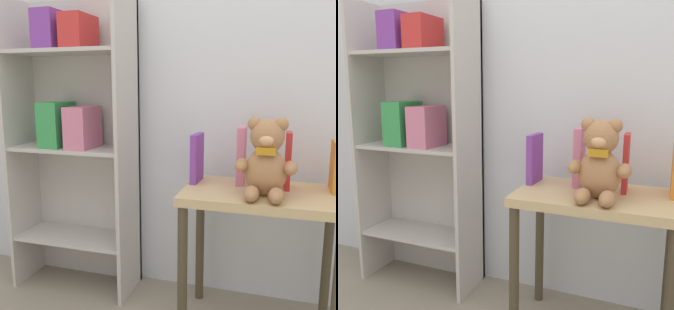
{
  "view_description": "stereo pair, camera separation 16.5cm",
  "coord_description": "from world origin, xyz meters",
  "views": [
    {
      "loc": [
        0.18,
        -0.53,
        1.04
      ],
      "look_at": [
        -0.29,
        1.02,
        0.73
      ],
      "focal_mm": 40.0,
      "sensor_mm": 36.0,
      "label": 1
    },
    {
      "loc": [
        0.34,
        -0.47,
        1.04
      ],
      "look_at": [
        -0.29,
        1.02,
        0.73
      ],
      "focal_mm": 40.0,
      "sensor_mm": 36.0,
      "label": 2
    }
  ],
  "objects": [
    {
      "name": "teddy_bear",
      "position": [
        0.13,
        0.91,
        0.75
      ],
      "size": [
        0.23,
        0.21,
        0.3
      ],
      "color": "#A8754C",
      "rests_on": "display_table"
    },
    {
      "name": "bookshelf_side",
      "position": [
        -0.81,
        1.12,
        0.82
      ],
      "size": [
        0.62,
        0.27,
        1.45
      ],
      "color": "#BCB7B2",
      "rests_on": "ground_plane"
    },
    {
      "name": "display_table",
      "position": [
        0.12,
        0.97,
        0.51
      ],
      "size": [
        0.63,
        0.39,
        0.62
      ],
      "color": "tan",
      "rests_on": "ground_plane"
    },
    {
      "name": "book_standing_pink",
      "position": [
        0.02,
        1.07,
        0.74
      ],
      "size": [
        0.03,
        0.11,
        0.25
      ],
      "primitive_type": "cube",
      "rotation": [
        0.0,
        0.0,
        0.01
      ],
      "color": "#D17093",
      "rests_on": "display_table"
    },
    {
      "name": "book_standing_red",
      "position": [
        0.21,
        1.04,
        0.73
      ],
      "size": [
        0.02,
        0.1,
        0.23
      ],
      "primitive_type": "cube",
      "rotation": [
        0.0,
        0.0,
        0.03
      ],
      "color": "red",
      "rests_on": "display_table"
    },
    {
      "name": "wall_back",
      "position": [
        0.0,
        1.28,
        1.25
      ],
      "size": [
        4.8,
        0.06,
        2.5
      ],
      "color": "silver",
      "rests_on": "ground_plane"
    },
    {
      "name": "book_standing_purple",
      "position": [
        -0.17,
        1.05,
        0.72
      ],
      "size": [
        0.03,
        0.14,
        0.21
      ],
      "primitive_type": "cube",
      "rotation": [
        0.0,
        0.0,
        -0.05
      ],
      "color": "purple",
      "rests_on": "display_table"
    }
  ]
}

